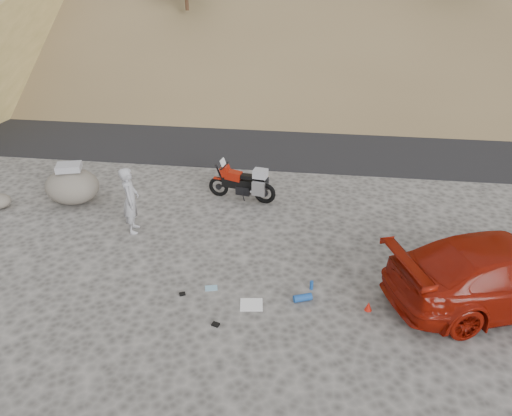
{
  "coord_description": "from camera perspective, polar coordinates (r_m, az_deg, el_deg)",
  "views": [
    {
      "loc": [
        2.51,
        -10.26,
        7.0
      ],
      "look_at": [
        1.01,
        0.88,
        1.0
      ],
      "focal_mm": 35.0,
      "sensor_mm": 36.0,
      "label": 1
    }
  ],
  "objects": [
    {
      "name": "gear_glove_b",
      "position": [
        11.48,
        -8.42,
        -9.69
      ],
      "size": [
        0.16,
        0.15,
        0.04
      ],
      "primitive_type": "cube",
      "rotation": [
        0.0,
        0.0,
        0.47
      ],
      "color": "black",
      "rests_on": "ground"
    },
    {
      "name": "ground",
      "position": [
        12.67,
        -5.1,
        -5.57
      ],
      "size": [
        140.0,
        140.0,
        0.0
      ],
      "primitive_type": "plane",
      "color": "#44423F",
      "rests_on": "ground"
    },
    {
      "name": "gear_bottle",
      "position": [
        11.54,
        6.36,
        -8.76
      ],
      "size": [
        0.1,
        0.1,
        0.22
      ],
      "primitive_type": "cylinder",
      "rotation": [
        0.0,
        0.0,
        0.36
      ],
      "color": "#184591",
      "rests_on": "ground"
    },
    {
      "name": "boulder",
      "position": [
        15.97,
        -20.26,
        2.39
      ],
      "size": [
        1.73,
        1.51,
        1.23
      ],
      "rotation": [
        0.0,
        0.0,
        0.09
      ],
      "color": "#615B53",
      "rests_on": "ground"
    },
    {
      "name": "road",
      "position": [
        20.65,
        0.22,
        8.27
      ],
      "size": [
        120.0,
        7.0,
        0.05
      ],
      "primitive_type": "cube",
      "color": "black",
      "rests_on": "ground"
    },
    {
      "name": "gear_funnel",
      "position": [
        11.17,
        12.72,
        -10.9
      ],
      "size": [
        0.18,
        0.18,
        0.2
      ],
      "primitive_type": "cone",
      "rotation": [
        0.0,
        0.0,
        -0.14
      ],
      "color": "red",
      "rests_on": "ground"
    },
    {
      "name": "gear_glove_a",
      "position": [
        10.62,
        -4.64,
        -13.11
      ],
      "size": [
        0.18,
        0.15,
        0.04
      ],
      "primitive_type": "cube",
      "rotation": [
        0.0,
        0.0,
        -0.32
      ],
      "color": "black",
      "rests_on": "ground"
    },
    {
      "name": "red_car",
      "position": [
        12.45,
        25.88,
        -9.42
      ],
      "size": [
        5.6,
        3.79,
        1.51
      ],
      "primitive_type": "imported",
      "rotation": [
        0.0,
        0.0,
        1.93
      ],
      "color": "maroon",
      "rests_on": "ground"
    },
    {
      "name": "gear_blue_mat",
      "position": [
        11.21,
        5.35,
        -10.17
      ],
      "size": [
        0.44,
        0.31,
        0.16
      ],
      "primitive_type": "cylinder",
      "rotation": [
        0.0,
        1.57,
        0.39
      ],
      "color": "#184591",
      "rests_on": "ground"
    },
    {
      "name": "gear_white_cloth",
      "position": [
        11.09,
        -0.53,
        -10.98
      ],
      "size": [
        0.54,
        0.5,
        0.02
      ],
      "primitive_type": "cube",
      "rotation": [
        0.0,
        0.0,
        0.13
      ],
      "color": "white",
      "rests_on": "ground"
    },
    {
      "name": "motorcycle",
      "position": [
        15.12,
        -1.3,
        2.81
      ],
      "size": [
        2.14,
        0.84,
        1.28
      ],
      "rotation": [
        0.0,
        0.0,
        -0.18
      ],
      "color": "black",
      "rests_on": "ground"
    },
    {
      "name": "gear_blue_cloth",
      "position": [
        11.61,
        -5.14,
        -9.1
      ],
      "size": [
        0.32,
        0.27,
        0.01
      ],
      "primitive_type": "cube",
      "rotation": [
        0.0,
        0.0,
        0.26
      ],
      "color": "#7BA7BF",
      "rests_on": "ground"
    },
    {
      "name": "man",
      "position": [
        14.14,
        -13.72,
        -2.48
      ],
      "size": [
        0.59,
        0.76,
        1.86
      ],
      "primitive_type": "imported",
      "rotation": [
        0.0,
        0.0,
        1.81
      ],
      "color": "#99989E",
      "rests_on": "ground"
    }
  ]
}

